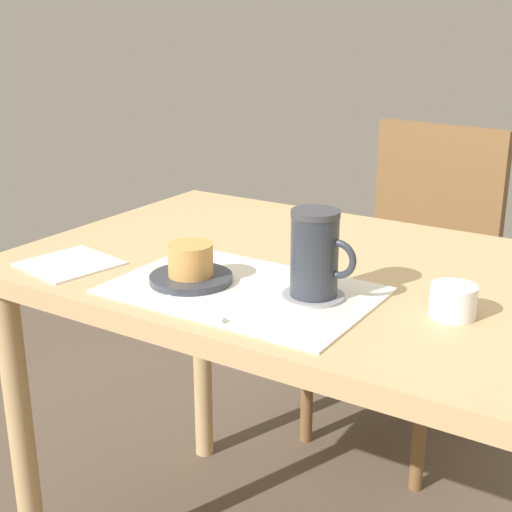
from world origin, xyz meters
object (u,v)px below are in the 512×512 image
at_px(dining_table, 316,312).
at_px(coffee_mug, 316,253).
at_px(pastry, 191,260).
at_px(pastry_plate, 191,278).
at_px(wooden_chair, 413,273).
at_px(sugar_bowl, 453,301).

height_order(dining_table, coffee_mug, coffee_mug).
bearing_deg(pastry, pastry_plate, 0.00).
distance_m(dining_table, wooden_chair, 0.76).
xyz_separation_m(wooden_chair, sugar_bowl, (0.35, -0.84, 0.28)).
height_order(pastry, coffee_mug, coffee_mug).
bearing_deg(dining_table, pastry_plate, -124.80).
distance_m(dining_table, pastry_plate, 0.26).
bearing_deg(sugar_bowl, pastry_plate, -166.66).
bearing_deg(coffee_mug, dining_table, 115.68).
height_order(dining_table, pastry, pastry).
distance_m(pastry, sugar_bowl, 0.43).
bearing_deg(pastry, wooden_chair, 86.17).
xyz_separation_m(wooden_chair, pastry_plate, (-0.06, -0.94, 0.27)).
xyz_separation_m(dining_table, coffee_mug, (0.07, -0.15, 0.17)).
height_order(pastry_plate, sugar_bowl, sugar_bowl).
xyz_separation_m(coffee_mug, sugar_bowl, (0.21, 0.05, -0.05)).
bearing_deg(pastry_plate, dining_table, 55.20).
distance_m(wooden_chair, pastry, 0.99).
bearing_deg(dining_table, wooden_chair, 95.78).
relative_size(dining_table, pastry, 14.47).
height_order(dining_table, sugar_bowl, sugar_bowl).
distance_m(pastry_plate, sugar_bowl, 0.43).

